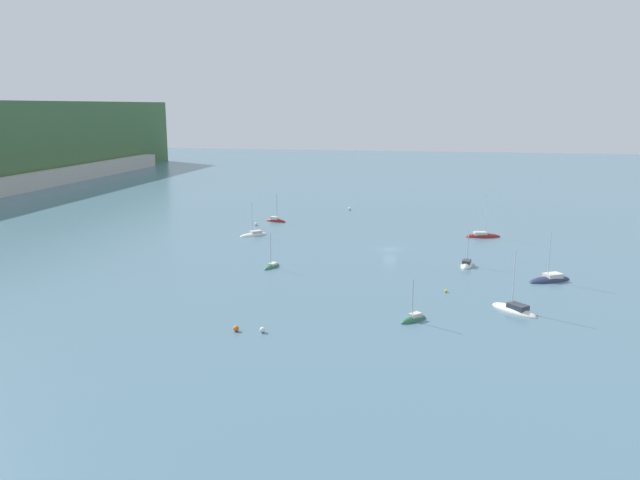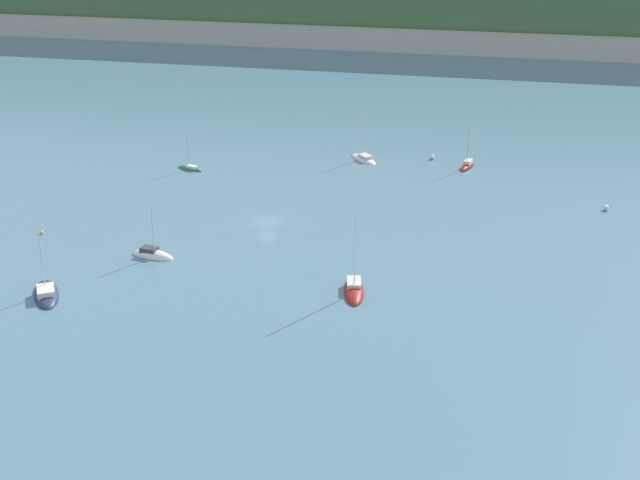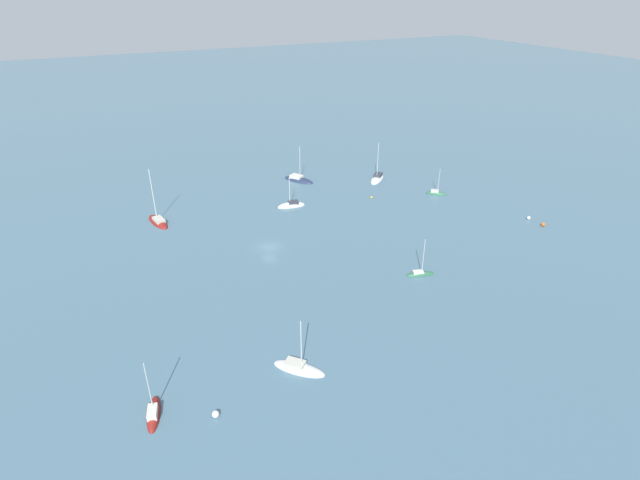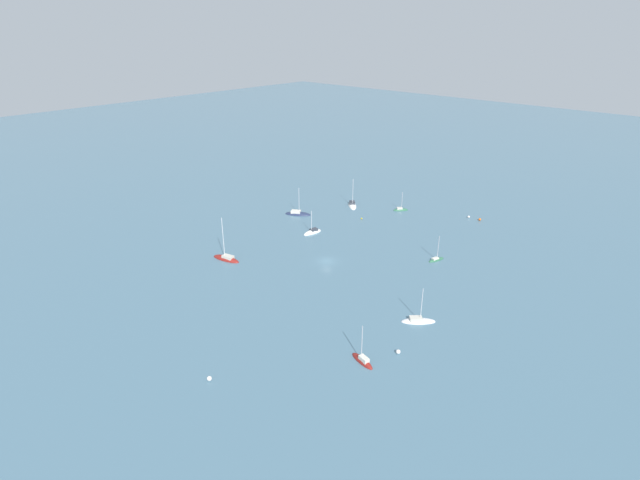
% 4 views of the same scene
% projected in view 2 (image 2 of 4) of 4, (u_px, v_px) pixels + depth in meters
% --- Properties ---
extents(ground_plane, '(600.00, 600.00, 0.00)m').
position_uv_depth(ground_plane, '(267.00, 222.00, 131.78)').
color(ground_plane, slate).
extents(shore_town_strip, '(333.99, 6.00, 5.93)m').
position_uv_depth(shore_town_strip, '(401.00, 41.00, 254.74)').
color(shore_town_strip, '#B7B2A8').
rests_on(shore_town_strip, ground_plane).
extents(sailboat_0, '(4.16, 8.65, 12.62)m').
position_uv_depth(sailboat_0, '(354.00, 291.00, 109.85)').
color(sailboat_0, maroon).
rests_on(sailboat_0, ground_plane).
extents(sailboat_1, '(5.26, 2.83, 7.50)m').
position_uv_depth(sailboat_1, '(190.00, 169.00, 154.66)').
color(sailboat_1, '#2D6647').
rests_on(sailboat_1, ground_plane).
extents(sailboat_2, '(6.63, 6.87, 8.51)m').
position_uv_depth(sailboat_2, '(364.00, 159.00, 159.84)').
color(sailboat_2, silver).
rests_on(sailboat_2, ground_plane).
extents(sailboat_3, '(6.93, 8.74, 9.88)m').
position_uv_depth(sailboat_3, '(46.00, 295.00, 108.82)').
color(sailboat_3, '#232D4C').
rests_on(sailboat_3, ground_plane).
extents(sailboat_4, '(2.93, 6.01, 8.39)m').
position_uv_depth(sailboat_4, '(467.00, 167.00, 155.65)').
color(sailboat_4, maroon).
rests_on(sailboat_4, ground_plane).
extents(sailboat_6, '(6.47, 3.14, 8.01)m').
position_uv_depth(sailboat_6, '(153.00, 256.00, 119.86)').
color(sailboat_6, white).
rests_on(sailboat_6, ground_plane).
extents(mooring_buoy_0, '(0.87, 0.87, 0.87)m').
position_uv_depth(mooring_buoy_0, '(606.00, 208.00, 136.00)').
color(mooring_buoy_0, white).
rests_on(mooring_buoy_0, ground_plane).
extents(mooring_buoy_2, '(0.86, 0.86, 0.86)m').
position_uv_depth(mooring_buoy_2, '(432.00, 157.00, 160.04)').
color(mooring_buoy_2, white).
rests_on(mooring_buoy_2, ground_plane).
extents(mooring_buoy_4, '(0.50, 0.50, 0.50)m').
position_uv_depth(mooring_buoy_4, '(42.00, 232.00, 127.18)').
color(mooring_buoy_4, yellow).
rests_on(mooring_buoy_4, ground_plane).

